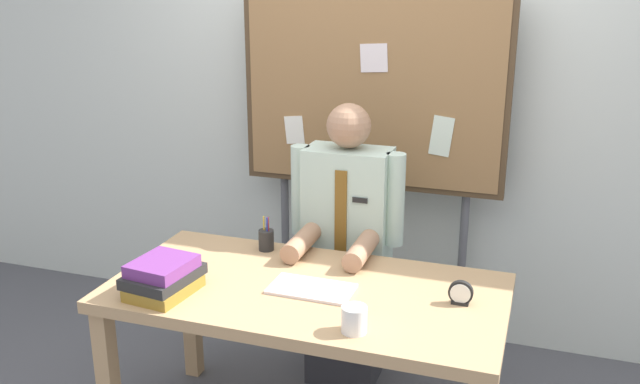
% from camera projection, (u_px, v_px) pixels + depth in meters
% --- Properties ---
extents(back_wall, '(6.40, 0.08, 2.70)m').
position_uv_depth(back_wall, '(382.00, 92.00, 3.71)').
color(back_wall, silver).
rests_on(back_wall, ground_plane).
extents(desk, '(1.59, 0.81, 0.75)m').
position_uv_depth(desk, '(306.00, 307.00, 2.83)').
color(desk, tan).
rests_on(desk, ground_plane).
extents(person, '(0.55, 0.56, 1.40)m').
position_uv_depth(person, '(346.00, 257.00, 3.36)').
color(person, '#2D2D33').
rests_on(person, ground_plane).
extents(bulletin_board, '(1.37, 0.09, 1.88)m').
position_uv_depth(bulletin_board, '(372.00, 98.00, 3.53)').
color(bulletin_board, '#4C3823').
rests_on(bulletin_board, ground_plane).
extents(book_stack, '(0.25, 0.32, 0.14)m').
position_uv_depth(book_stack, '(163.00, 277.00, 2.74)').
color(book_stack, olive).
rests_on(book_stack, desk).
extents(open_notebook, '(0.34, 0.19, 0.01)m').
position_uv_depth(open_notebook, '(311.00, 289.00, 2.78)').
color(open_notebook, silver).
rests_on(open_notebook, desk).
extents(desk_clock, '(0.09, 0.04, 0.09)m').
position_uv_depth(desk_clock, '(461.00, 294.00, 2.65)').
color(desk_clock, black).
rests_on(desk_clock, desk).
extents(coffee_mug, '(0.09, 0.09, 0.10)m').
position_uv_depth(coffee_mug, '(354.00, 319.00, 2.45)').
color(coffee_mug, white).
rests_on(coffee_mug, desk).
extents(pen_holder, '(0.07, 0.07, 0.16)m').
position_uv_depth(pen_holder, '(266.00, 240.00, 3.16)').
color(pen_holder, '#262626').
rests_on(pen_holder, desk).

